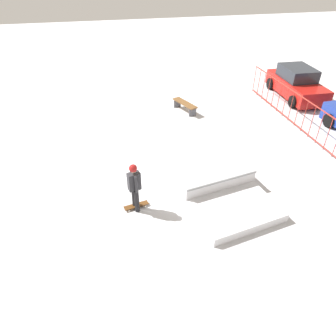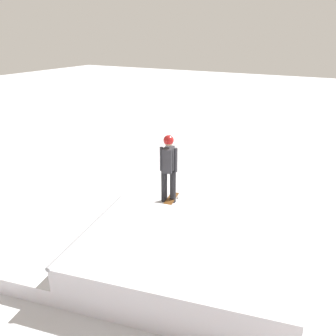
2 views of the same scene
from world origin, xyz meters
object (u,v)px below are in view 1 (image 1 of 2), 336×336
(skateboard, at_px, (136,205))
(park_bench, at_px, (185,105))
(skater, at_px, (134,184))
(skate_ramp, at_px, (203,169))
(parked_car_red, at_px, (296,84))

(skateboard, relative_size, park_bench, 0.50)
(skater, bearing_deg, park_bench, -131.37)
(skate_ramp, bearing_deg, park_bench, 161.17)
(park_bench, bearing_deg, skate_ramp, -7.98)
(skateboard, xyz_separation_m, parked_car_red, (-7.36, 9.95, 0.65))
(skater, distance_m, parked_car_red, 12.43)
(skate_ramp, relative_size, parked_car_red, 1.39)
(parked_car_red, bearing_deg, park_bench, -82.28)
(skate_ramp, relative_size, skater, 3.36)
(skate_ramp, distance_m, parked_car_red, 9.61)
(park_bench, distance_m, parked_car_red, 6.62)
(skate_ramp, relative_size, park_bench, 3.55)
(skateboard, height_order, parked_car_red, parked_car_red)
(skate_ramp, height_order, parked_car_red, parked_car_red)
(parked_car_red, bearing_deg, skateboard, -51.40)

